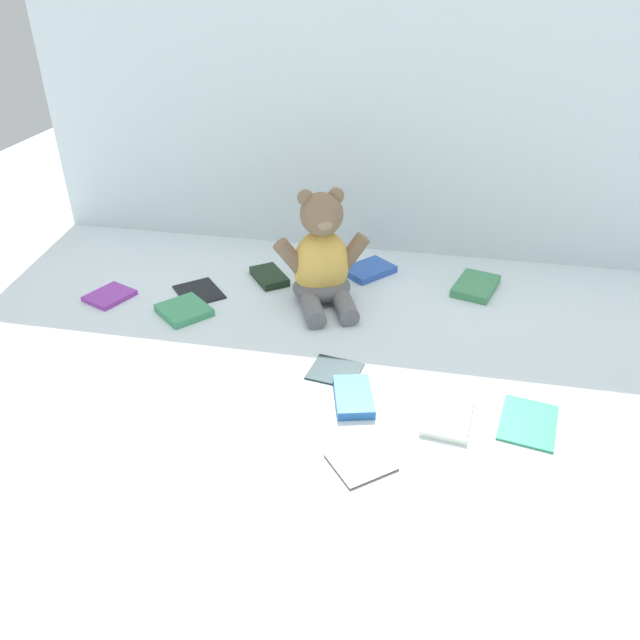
{
  "coord_description": "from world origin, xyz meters",
  "views": [
    {
      "loc": [
        0.18,
        -1.12,
        0.73
      ],
      "look_at": [
        -0.02,
        -0.1,
        0.1
      ],
      "focal_mm": 34.89,
      "sensor_mm": 36.0,
      "label": 1
    }
  ],
  "objects_px": {
    "book_case_6": "(269,276)",
    "book_case_4": "(110,296)",
    "book_case_10": "(528,421)",
    "teddy_bear": "(322,261)",
    "book_case_9": "(335,370)",
    "book_case_8": "(199,291)",
    "book_case_0": "(369,270)",
    "book_case_3": "(476,286)",
    "book_case_2": "(448,416)",
    "book_case_7": "(361,461)",
    "book_case_1": "(184,310)",
    "book_case_5": "(354,397)"
  },
  "relations": [
    {
      "from": "book_case_2",
      "to": "book_case_8",
      "type": "relative_size",
      "value": 1.06
    },
    {
      "from": "book_case_0",
      "to": "book_case_6",
      "type": "relative_size",
      "value": 1.1
    },
    {
      "from": "book_case_1",
      "to": "book_case_4",
      "type": "height_order",
      "value": "book_case_1"
    },
    {
      "from": "book_case_2",
      "to": "book_case_7",
      "type": "xyz_separation_m",
      "value": [
        -0.14,
        -0.14,
        -0.0
      ]
    },
    {
      "from": "book_case_10",
      "to": "book_case_8",
      "type": "bearing_deg",
      "value": 166.08
    },
    {
      "from": "book_case_10",
      "to": "book_case_5",
      "type": "bearing_deg",
      "value": -169.95
    },
    {
      "from": "book_case_9",
      "to": "book_case_10",
      "type": "height_order",
      "value": "book_case_10"
    },
    {
      "from": "book_case_7",
      "to": "book_case_8",
      "type": "bearing_deg",
      "value": -176.01
    },
    {
      "from": "book_case_4",
      "to": "book_case_9",
      "type": "distance_m",
      "value": 0.62
    },
    {
      "from": "book_case_6",
      "to": "book_case_4",
      "type": "bearing_deg",
      "value": -12.12
    },
    {
      "from": "book_case_3",
      "to": "book_case_7",
      "type": "xyz_separation_m",
      "value": [
        -0.19,
        -0.65,
        -0.01
      ]
    },
    {
      "from": "teddy_bear",
      "to": "book_case_3",
      "type": "distance_m",
      "value": 0.39
    },
    {
      "from": "book_case_3",
      "to": "book_case_8",
      "type": "xyz_separation_m",
      "value": [
        -0.66,
        -0.15,
        -0.01
      ]
    },
    {
      "from": "book_case_0",
      "to": "book_case_10",
      "type": "height_order",
      "value": "book_case_0"
    },
    {
      "from": "book_case_1",
      "to": "book_case_10",
      "type": "bearing_deg",
      "value": 112.26
    },
    {
      "from": "book_case_1",
      "to": "book_case_3",
      "type": "relative_size",
      "value": 0.8
    },
    {
      "from": "book_case_7",
      "to": "book_case_8",
      "type": "height_order",
      "value": "same"
    },
    {
      "from": "book_case_9",
      "to": "book_case_8",
      "type": "bearing_deg",
      "value": -114.64
    },
    {
      "from": "teddy_bear",
      "to": "book_case_7",
      "type": "distance_m",
      "value": 0.56
    },
    {
      "from": "book_case_7",
      "to": "book_case_9",
      "type": "distance_m",
      "value": 0.26
    },
    {
      "from": "book_case_3",
      "to": "book_case_10",
      "type": "distance_m",
      "value": 0.5
    },
    {
      "from": "teddy_bear",
      "to": "book_case_10",
      "type": "relative_size",
      "value": 2.08
    },
    {
      "from": "book_case_3",
      "to": "book_case_6",
      "type": "distance_m",
      "value": 0.52
    },
    {
      "from": "book_case_1",
      "to": "book_case_0",
      "type": "bearing_deg",
      "value": 166.52
    },
    {
      "from": "book_case_0",
      "to": "book_case_6",
      "type": "xyz_separation_m",
      "value": [
        -0.24,
        -0.09,
        0.0
      ]
    },
    {
      "from": "teddy_bear",
      "to": "book_case_9",
      "type": "distance_m",
      "value": 0.31
    },
    {
      "from": "book_case_1",
      "to": "book_case_5",
      "type": "bearing_deg",
      "value": 101.25
    },
    {
      "from": "book_case_0",
      "to": "book_case_7",
      "type": "bearing_deg",
      "value": 137.13
    },
    {
      "from": "book_case_0",
      "to": "book_case_2",
      "type": "bearing_deg",
      "value": 152.24
    },
    {
      "from": "book_case_5",
      "to": "book_case_6",
      "type": "bearing_deg",
      "value": -71.82
    },
    {
      "from": "teddy_bear",
      "to": "book_case_7",
      "type": "relative_size",
      "value": 2.91
    },
    {
      "from": "teddy_bear",
      "to": "book_case_9",
      "type": "xyz_separation_m",
      "value": [
        0.08,
        -0.28,
        -0.1
      ]
    },
    {
      "from": "teddy_bear",
      "to": "book_case_3",
      "type": "height_order",
      "value": "teddy_bear"
    },
    {
      "from": "teddy_bear",
      "to": "book_case_0",
      "type": "distance_m",
      "value": 0.21
    },
    {
      "from": "book_case_7",
      "to": "book_case_9",
      "type": "xyz_separation_m",
      "value": [
        -0.09,
        0.24,
        -0.0
      ]
    },
    {
      "from": "book_case_3",
      "to": "teddy_bear",
      "type": "bearing_deg",
      "value": 35.39
    },
    {
      "from": "book_case_6",
      "to": "book_case_10",
      "type": "relative_size",
      "value": 0.86
    },
    {
      "from": "book_case_3",
      "to": "book_case_10",
      "type": "relative_size",
      "value": 1.04
    },
    {
      "from": "teddy_bear",
      "to": "book_case_1",
      "type": "xyz_separation_m",
      "value": [
        -0.3,
        -0.13,
        -0.09
      ]
    },
    {
      "from": "book_case_3",
      "to": "book_case_4",
      "type": "height_order",
      "value": "book_case_3"
    },
    {
      "from": "book_case_5",
      "to": "book_case_2",
      "type": "bearing_deg",
      "value": 159.82
    },
    {
      "from": "book_case_7",
      "to": "book_case_8",
      "type": "relative_size",
      "value": 0.78
    },
    {
      "from": "book_case_1",
      "to": "book_case_10",
      "type": "relative_size",
      "value": 0.83
    },
    {
      "from": "book_case_5",
      "to": "book_case_6",
      "type": "relative_size",
      "value": 1.03
    },
    {
      "from": "book_case_4",
      "to": "teddy_bear",
      "type": "bearing_deg",
      "value": -146.84
    },
    {
      "from": "book_case_1",
      "to": "book_case_9",
      "type": "relative_size",
      "value": 1.1
    },
    {
      "from": "book_case_6",
      "to": "book_case_10",
      "type": "xyz_separation_m",
      "value": [
        0.6,
        -0.44,
        -0.01
      ]
    },
    {
      "from": "book_case_1",
      "to": "book_case_5",
      "type": "xyz_separation_m",
      "value": [
        0.43,
        -0.24,
        0.0
      ]
    },
    {
      "from": "book_case_6",
      "to": "book_case_7",
      "type": "bearing_deg",
      "value": 80.72
    },
    {
      "from": "book_case_2",
      "to": "book_case_0",
      "type": "bearing_deg",
      "value": 117.97
    }
  ]
}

